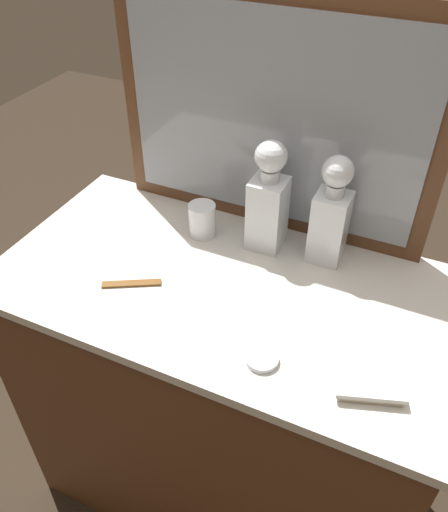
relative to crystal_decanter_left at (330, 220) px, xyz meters
name	(u,v)px	position (x,y,z in m)	size (l,w,h in m)	color
ground_plane	(224,477)	(-0.19, -0.19, -1.04)	(6.00, 6.00, 0.00)	#2D2319
dresser	(224,398)	(-0.19, -0.19, -0.58)	(1.11, 0.59, 0.93)	brown
dresser_mirror	(272,120)	(-0.19, 0.08, 0.18)	(0.82, 0.03, 0.59)	brown
crystal_decanter_left	(330,220)	(0.00, 0.00, 0.00)	(0.08, 0.08, 0.28)	white
crystal_decanter_right	(268,206)	(-0.15, -0.01, 0.00)	(0.09, 0.09, 0.29)	white
crystal_tumbler_far_right	(202,221)	(-0.32, -0.04, -0.07)	(0.07, 0.07, 0.09)	white
silver_brush_left	(369,388)	(0.19, -0.36, -0.10)	(0.14, 0.10, 0.02)	#B7A88C
porcelain_dish	(262,359)	(-0.02, -0.38, -0.11)	(0.07, 0.07, 0.01)	silver
tortoiseshell_comb	(132,284)	(-0.38, -0.29, -0.11)	(0.13, 0.08, 0.01)	brown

